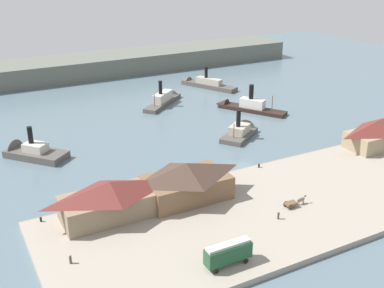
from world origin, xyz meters
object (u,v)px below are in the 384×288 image
at_px(horse_cart, 295,202).
at_px(ferry_mid_harbor, 165,99).
at_px(ferry_shed_west_terminal, 381,132).
at_px(ferry_approaching_west, 242,131).
at_px(ferry_near_quay, 244,106).
at_px(mooring_post_east, 259,166).
at_px(ferry_shed_central_terminal, 186,180).
at_px(pedestrian_near_east_shed, 278,216).
at_px(ferry_shed_customs_shed, 111,199).
at_px(street_tram, 228,252).
at_px(ferry_departing_north, 203,83).
at_px(pedestrian_near_cart, 70,259).
at_px(mooring_post_center_east, 41,219).
at_px(ferry_moored_west, 29,152).

relative_size(horse_cart, ferry_mid_harbor, 0.26).
height_order(ferry_shed_west_terminal, ferry_mid_harbor, ferry_shed_west_terminal).
xyz_separation_m(horse_cart, ferry_approaching_west, (14.93, 42.19, -0.85)).
xyz_separation_m(ferry_mid_harbor, ferry_near_quay, (20.25, -19.97, -0.13)).
height_order(horse_cart, ferry_mid_harbor, ferry_mid_harbor).
relative_size(mooring_post_east, ferry_near_quay, 0.04).
height_order(ferry_shed_central_terminal, horse_cart, ferry_shed_central_terminal).
distance_m(pedestrian_near_east_shed, ferry_mid_harbor, 85.55).
height_order(ferry_shed_customs_shed, horse_cart, ferry_shed_customs_shed).
xyz_separation_m(pedestrian_near_east_shed, mooring_post_east, (10.83, 21.70, -0.33)).
bearing_deg(ferry_approaching_west, street_tram, -125.81).
height_order(ferry_mid_harbor, ferry_departing_north, ferry_mid_harbor).
relative_size(pedestrian_near_east_shed, mooring_post_east, 1.90).
bearing_deg(ferry_approaching_west, ferry_departing_north, 72.68).
height_order(street_tram, ferry_near_quay, ferry_near_quay).
bearing_deg(ferry_departing_north, ferry_mid_harbor, -151.08).
height_order(pedestrian_near_cart, ferry_departing_north, ferry_departing_north).
height_order(ferry_shed_central_terminal, street_tram, ferry_shed_central_terminal).
xyz_separation_m(mooring_post_center_east, ferry_departing_north, (79.30, 75.26, -0.31)).
xyz_separation_m(mooring_post_center_east, ferry_mid_harbor, (56.80, 62.83, -0.11)).
bearing_deg(ferry_shed_west_terminal, pedestrian_near_cart, -171.97).
distance_m(ferry_shed_customs_shed, ferry_approaching_west, 57.42).
bearing_deg(horse_cart, ferry_shed_central_terminal, 142.65).
bearing_deg(ferry_shed_customs_shed, ferry_shed_central_terminal, -0.84).
height_order(street_tram, mooring_post_east, street_tram).
height_order(ferry_shed_west_terminal, ferry_approaching_west, ferry_shed_west_terminal).
bearing_deg(mooring_post_east, street_tram, -133.05).
bearing_deg(ferry_mid_harbor, ferry_approaching_west, -80.94).
bearing_deg(ferry_mid_harbor, pedestrian_near_east_shed, -100.01).
relative_size(street_tram, ferry_near_quay, 0.35).
bearing_deg(ferry_approaching_west, ferry_moored_west, 166.97).
bearing_deg(ferry_moored_west, pedestrian_near_cart, -93.14).
relative_size(ferry_shed_central_terminal, ferry_mid_harbor, 0.87).
bearing_deg(ferry_departing_north, mooring_post_east, -109.49).
relative_size(mooring_post_east, ferry_mid_harbor, 0.04).
bearing_deg(ferry_near_quay, pedestrian_near_east_shed, -118.65).
relative_size(ferry_shed_customs_shed, pedestrian_near_cart, 11.52).
bearing_deg(mooring_post_center_east, ferry_shed_west_terminal, -2.42).
bearing_deg(mooring_post_center_east, ferry_moored_west, 83.03).
height_order(ferry_shed_west_terminal, ferry_near_quay, ferry_near_quay).
xyz_separation_m(mooring_post_center_east, ferry_moored_west, (4.51, 36.90, -0.33)).
bearing_deg(ferry_mid_harbor, mooring_post_east, -93.69).
relative_size(ferry_shed_central_terminal, mooring_post_center_east, 20.33).
xyz_separation_m(pedestrian_near_cart, ferry_near_quay, (75.45, 59.11, -0.59)).
bearing_deg(mooring_post_east, ferry_departing_north, 70.51).
relative_size(mooring_post_east, ferry_approaching_west, 0.06).
distance_m(horse_cart, mooring_post_east, 19.69).
bearing_deg(street_tram, ferry_shed_customs_shed, 115.93).
xyz_separation_m(pedestrian_near_cart, ferry_approaching_west, (61.50, 39.59, -0.72)).
distance_m(pedestrian_near_cart, ferry_near_quay, 95.85).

